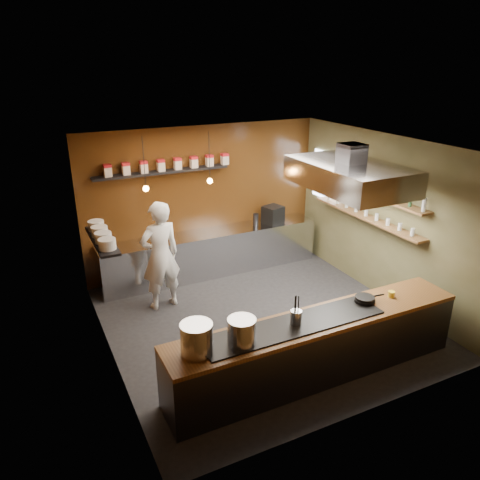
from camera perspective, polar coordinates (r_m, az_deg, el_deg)
floor at (r=8.15m, az=2.66°, el=-9.86°), size 5.00×5.00×0.00m
back_wall at (r=9.62m, az=-4.35°, el=4.92°), size 5.00×0.00×5.00m
left_wall at (r=6.73m, az=-16.19°, el=-3.47°), size 0.00×5.00×5.00m
right_wall at (r=8.90m, az=17.13°, el=2.60°), size 0.00×5.00×5.00m
ceiling at (r=7.07m, az=3.09°, el=11.37°), size 5.00×5.00×0.00m
window_pane at (r=10.00m, az=10.61°, el=7.64°), size 0.00×1.00×1.00m
prep_counter at (r=9.69m, az=-3.44°, el=-1.54°), size 4.60×0.65×0.90m
pass_counter at (r=6.77m, az=9.35°, el=-12.75°), size 4.40×0.72×0.94m
tin_shelf at (r=9.03m, az=-9.49°, el=8.17°), size 2.60×0.26×0.04m
plate_shelf at (r=7.64m, az=-16.48°, el=-0.03°), size 0.30×1.40×0.04m
bottle_shelf_upper at (r=8.88m, az=15.37°, el=5.60°), size 0.26×2.80×0.04m
bottle_shelf_lower at (r=9.02m, az=15.08°, el=2.73°), size 0.26×2.80×0.04m
extractor_hood at (r=7.57m, az=13.24°, el=7.68°), size 1.20×2.00×0.72m
pendant_left at (r=8.29m, az=-11.42°, el=6.51°), size 0.10×0.10×0.95m
pendant_right at (r=8.66m, az=-3.70°, el=7.52°), size 0.10×0.10×0.95m
storage_tins at (r=9.04m, az=-8.62°, el=9.10°), size 2.43×0.13×0.22m
plate_stacks at (r=7.61m, az=-16.56°, el=0.67°), size 0.26×1.16×0.16m
bottles at (r=8.85m, az=15.46°, el=6.47°), size 0.06×2.66×0.24m
wine_glasses at (r=8.99m, az=15.13°, el=3.25°), size 0.07×2.37×0.13m
stockpot_large at (r=5.68m, az=-5.30°, el=-11.84°), size 0.48×0.48×0.38m
stockpot_small at (r=5.83m, az=0.21°, el=-11.05°), size 0.46×0.46×0.34m
utensil_crock at (r=6.28m, az=6.84°, el=-9.34°), size 0.19×0.19×0.20m
frying_pan at (r=7.03m, az=14.99°, el=-6.96°), size 0.47×0.30×0.08m
butter_jar at (r=7.31m, az=17.97°, el=-6.29°), size 0.11×0.11×0.09m
espresso_machine at (r=10.00m, az=4.04°, el=3.09°), size 0.45×0.44×0.37m
chef at (r=8.29m, az=-9.69°, el=-1.91°), size 0.78×0.57×1.98m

